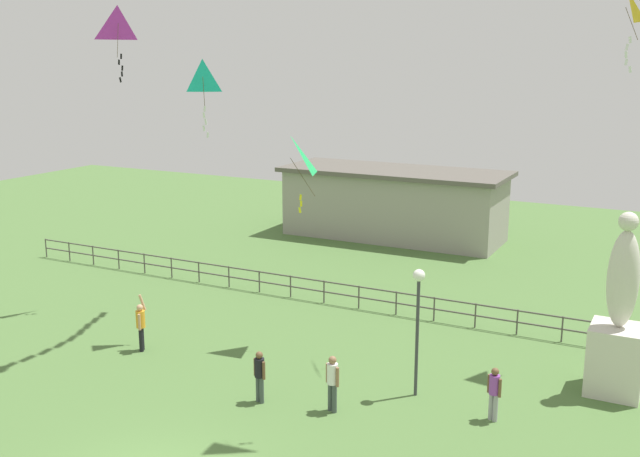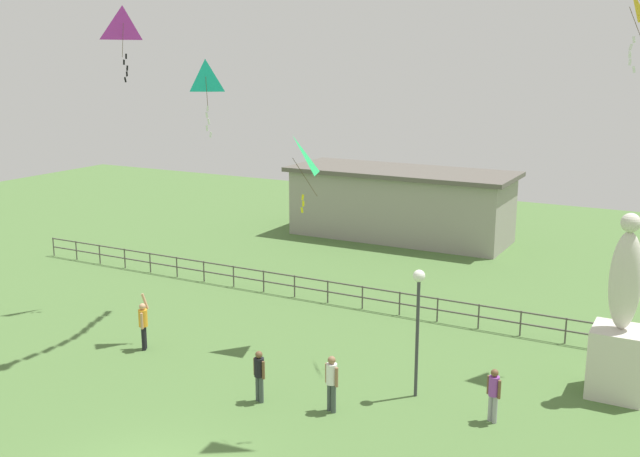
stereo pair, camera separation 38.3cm
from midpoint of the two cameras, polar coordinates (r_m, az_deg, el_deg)
name	(u,v)px [view 2 (the right image)]	position (r m, az deg, el deg)	size (l,w,h in m)	color
statue_monument	(620,336)	(23.89, 22.37, -7.64)	(1.55, 1.55, 5.55)	beige
lamppost	(418,304)	(21.90, 8.01, -5.71)	(0.36, 0.36, 3.90)	#38383D
person_0	(494,392)	(21.51, 13.63, -12.03)	(0.43, 0.29, 1.56)	#99999E
person_1	(259,373)	(22.11, -4.16, -10.93)	(0.46, 0.29, 1.57)	#3F4C47
person_2	(332,380)	(21.47, 1.41, -11.49)	(0.48, 0.31, 1.68)	#3F4C47
person_3	(143,322)	(26.41, -12.94, -7.01)	(0.34, 0.53, 1.95)	black
kite_1	(123,25)	(30.00, -14.43, 14.81)	(0.93, 1.22, 2.83)	#B22DB2
kite_2	(206,80)	(25.72, -8.29, 11.19)	(0.95, 0.80, 2.61)	#19B2B2
kite_5	(293,160)	(25.11, -1.63, 5.28)	(1.33, 1.03, 2.52)	#1EB759
kite_6	(630,10)	(25.06, 23.00, 15.10)	(0.78, 0.98, 2.41)	yellow
waterfront_railing	(369,295)	(29.84, 4.14, -5.08)	(36.06, 0.06, 0.95)	#4C4742
pavilion_building	(401,203)	(41.60, 6.43, 1.92)	(12.43, 4.86, 3.84)	gray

